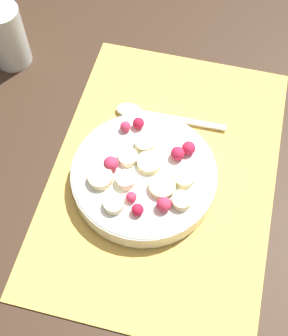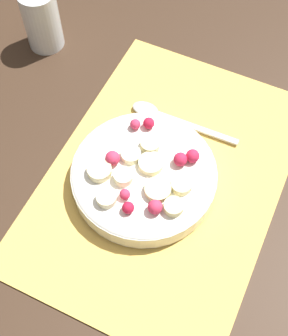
{
  "view_description": "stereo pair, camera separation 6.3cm",
  "coord_description": "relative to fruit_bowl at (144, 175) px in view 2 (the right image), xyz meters",
  "views": [
    {
      "loc": [
        0.33,
        0.05,
        0.59
      ],
      "look_at": [
        0.02,
        -0.02,
        0.04
      ],
      "focal_mm": 50.0,
      "sensor_mm": 36.0,
      "label": 1
    },
    {
      "loc": [
        0.31,
        0.11,
        0.59
      ],
      "look_at": [
        0.02,
        -0.02,
        0.04
      ],
      "focal_mm": 50.0,
      "sensor_mm": 36.0,
      "label": 2
    }
  ],
  "objects": [
    {
      "name": "ground_plane",
      "position": [
        -0.02,
        0.02,
        -0.03
      ],
      "size": [
        3.0,
        3.0,
        0.0
      ],
      "primitive_type": "plane",
      "color": "#382619"
    },
    {
      "name": "placemat",
      "position": [
        -0.02,
        0.02,
        -0.02
      ],
      "size": [
        0.46,
        0.32,
        0.01
      ],
      "color": "#E0B251",
      "rests_on": "ground_plane"
    },
    {
      "name": "fruit_bowl",
      "position": [
        0.0,
        0.0,
        0.0
      ],
      "size": [
        0.2,
        0.2,
        0.05
      ],
      "color": "silver",
      "rests_on": "placemat"
    },
    {
      "name": "spoon",
      "position": [
        -0.12,
        -0.02,
        -0.02
      ],
      "size": [
        0.03,
        0.17,
        0.01
      ],
      "rotation": [
        0.0,
        0.0,
        4.73
      ],
      "color": "silver",
      "rests_on": "placemat"
    },
    {
      "name": "drinking_glass",
      "position": [
        -0.18,
        -0.27,
        0.03
      ],
      "size": [
        0.06,
        0.06,
        0.1
      ],
      "color": "white",
      "rests_on": "ground_plane"
    }
  ]
}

